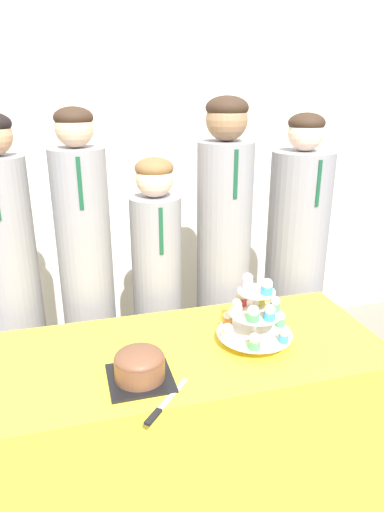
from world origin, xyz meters
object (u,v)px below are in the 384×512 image
(cupcake_stand, at_px, (255,314))
(student_3, at_px, (223,270))
(cake_knife, at_px, (161,408))
(round_cake, at_px, (140,365))
(student_1, at_px, (88,289))
(student_0, at_px, (15,298))
(student_2, at_px, (158,300))
(student_4, at_px, (294,273))

(cupcake_stand, xyz_separation_m, student_3, (0.08, 0.60, -0.05))
(cake_knife, height_order, student_3, student_3)
(round_cake, bearing_deg, cupcake_stand, 14.16)
(round_cake, relative_size, student_3, 0.13)
(round_cake, height_order, student_1, student_1)
(cupcake_stand, bearing_deg, student_1, 135.37)
(student_0, bearing_deg, cupcake_stand, -32.55)
(round_cake, xyz_separation_m, student_3, (0.55, 0.72, 0.01))
(cupcake_stand, xyz_separation_m, student_2, (-0.27, 0.60, -0.18))
(round_cake, relative_size, student_1, 0.14)
(round_cake, height_order, cupcake_stand, cupcake_stand)
(student_1, distance_m, student_2, 0.35)
(student_2, bearing_deg, student_0, 180.00)
(student_0, bearing_deg, round_cake, -57.22)
(student_2, bearing_deg, student_4, 0.00)
(student_3, height_order, student_4, student_3)
(cake_knife, height_order, student_1, student_1)
(cupcake_stand, distance_m, student_4, 0.78)
(student_0, height_order, student_2, student_0)
(student_2, height_order, student_3, student_3)
(student_1, xyz_separation_m, student_2, (0.34, -0.00, -0.10))
(student_1, relative_size, student_4, 1.02)
(cupcake_stand, relative_size, student_0, 0.19)
(round_cake, distance_m, student_2, 0.75)
(cake_knife, xyz_separation_m, student_0, (-0.50, 0.89, 0.04))
(round_cake, distance_m, student_4, 1.20)
(student_3, relative_size, student_4, 1.05)
(cupcake_stand, bearing_deg, round_cake, -165.84)
(student_3, bearing_deg, cupcake_stand, -97.52)
(student_4, bearing_deg, student_2, -180.00)
(cake_knife, bearing_deg, student_1, 53.27)
(student_2, bearing_deg, round_cake, -106.13)
(cupcake_stand, height_order, student_4, student_4)
(round_cake, relative_size, student_4, 0.14)
(student_4, bearing_deg, student_3, -180.00)
(cupcake_stand, bearing_deg, cake_knife, -146.41)
(student_0, bearing_deg, student_4, 0.00)
(round_cake, distance_m, cake_knife, 0.18)
(student_3, distance_m, student_4, 0.41)
(cupcake_stand, relative_size, student_3, 0.18)
(cupcake_stand, distance_m, student_1, 0.85)
(round_cake, distance_m, student_3, 0.90)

